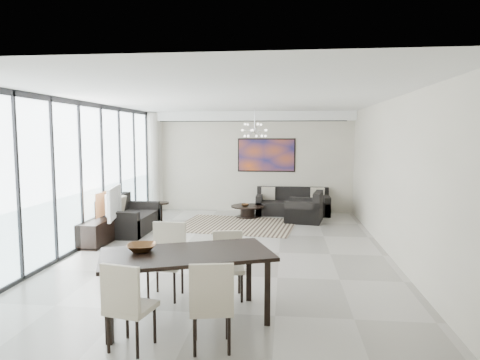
# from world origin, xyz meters

# --- Properties ---
(room_shell) EXTENTS (6.00, 9.00, 2.90)m
(room_shell) POSITION_xyz_m (0.46, 0.00, 1.45)
(room_shell) COLOR #A8A39B
(room_shell) RESTS_ON ground
(window_wall) EXTENTS (0.37, 8.95, 2.90)m
(window_wall) POSITION_xyz_m (-2.86, 0.00, 1.47)
(window_wall) COLOR white
(window_wall) RESTS_ON floor
(soffit) EXTENTS (5.98, 0.40, 0.26)m
(soffit) POSITION_xyz_m (0.00, 4.30, 2.77)
(soffit) COLOR white
(soffit) RESTS_ON room_shell
(painting) EXTENTS (1.68, 0.04, 0.98)m
(painting) POSITION_xyz_m (0.50, 4.47, 1.65)
(painting) COLOR #C5501B
(painting) RESTS_ON room_shell
(chandelier) EXTENTS (0.66, 0.66, 0.71)m
(chandelier) POSITION_xyz_m (0.30, 2.50, 2.35)
(chandelier) COLOR silver
(chandelier) RESTS_ON room_shell
(rug) EXTENTS (3.08, 2.53, 0.01)m
(rug) POSITION_xyz_m (-0.14, 2.40, 0.01)
(rug) COLOR black
(rug) RESTS_ON floor
(coffee_table) EXTENTS (0.91, 0.91, 0.32)m
(coffee_table) POSITION_xyz_m (0.04, 3.47, 0.18)
(coffee_table) COLOR black
(coffee_table) RESTS_ON floor
(bowl_coffee) EXTENTS (0.23, 0.23, 0.07)m
(bowl_coffee) POSITION_xyz_m (-0.02, 3.42, 0.35)
(bowl_coffee) COLOR brown
(bowl_coffee) RESTS_ON coffee_table
(sofa_main) EXTENTS (2.05, 0.84, 0.75)m
(sofa_main) POSITION_xyz_m (1.27, 4.07, 0.25)
(sofa_main) COLOR black
(sofa_main) RESTS_ON floor
(loveseat) EXTENTS (0.93, 1.65, 0.83)m
(loveseat) POSITION_xyz_m (-2.55, 1.41, 0.28)
(loveseat) COLOR black
(loveseat) RESTS_ON floor
(armchair) EXTENTS (1.04, 1.08, 0.79)m
(armchair) POSITION_xyz_m (1.59, 3.04, 0.27)
(armchair) COLOR black
(armchair) RESTS_ON floor
(side_table) EXTENTS (0.40, 0.40, 0.54)m
(side_table) POSITION_xyz_m (-2.05, 2.39, 0.37)
(side_table) COLOR black
(side_table) RESTS_ON floor
(tv_console) EXTENTS (0.45, 1.59, 0.50)m
(tv_console) POSITION_xyz_m (-2.76, 0.49, 0.25)
(tv_console) COLOR black
(tv_console) RESTS_ON floor
(television) EXTENTS (0.36, 1.15, 0.66)m
(television) POSITION_xyz_m (-2.60, 0.48, 0.83)
(television) COLOR gray
(television) RESTS_ON tv_console
(dining_table) EXTENTS (2.23, 1.66, 0.83)m
(dining_table) POSITION_xyz_m (-0.10, -3.10, 0.75)
(dining_table) COLOR black
(dining_table) RESTS_ON floor
(dining_chair_sw) EXTENTS (0.52, 0.52, 0.95)m
(dining_chair_sw) POSITION_xyz_m (-0.53, -3.93, 0.54)
(dining_chair_sw) COLOR beige
(dining_chair_sw) RESTS_ON floor
(dining_chair_se) EXTENTS (0.52, 0.52, 0.96)m
(dining_chair_se) POSITION_xyz_m (0.33, -3.84, 0.55)
(dining_chair_se) COLOR beige
(dining_chair_se) RESTS_ON floor
(dining_chair_nw) EXTENTS (0.49, 0.49, 1.02)m
(dining_chair_nw) POSITION_xyz_m (-0.55, -2.34, 0.59)
(dining_chair_nw) COLOR beige
(dining_chair_nw) RESTS_ON floor
(dining_chair_ne) EXTENTS (0.50, 0.50, 0.90)m
(dining_chair_ne) POSITION_xyz_m (0.29, -2.28, 0.52)
(dining_chair_ne) COLOR beige
(dining_chair_ne) RESTS_ON floor
(bowl_dining) EXTENTS (0.43, 0.43, 0.09)m
(bowl_dining) POSITION_xyz_m (-0.65, -3.10, 0.88)
(bowl_dining) COLOR brown
(bowl_dining) RESTS_ON dining_table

